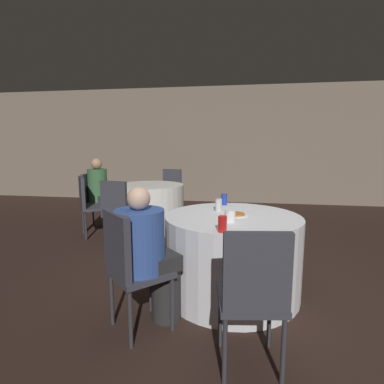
# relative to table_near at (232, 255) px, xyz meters

# --- Properties ---
(ground_plane) EXTENTS (16.00, 16.00, 0.00)m
(ground_plane) POSITION_rel_table_near_xyz_m (0.21, -0.12, -0.38)
(ground_plane) COLOR black
(wall_back) EXTENTS (16.00, 0.06, 2.80)m
(wall_back) POSITION_rel_table_near_xyz_m (0.21, 4.71, 1.02)
(wall_back) COLOR #7A6B5B
(wall_back) RESTS_ON ground_plane
(table_near) EXTENTS (1.26, 1.26, 0.76)m
(table_near) POSITION_rel_table_near_xyz_m (0.00, 0.00, 0.00)
(table_near) COLOR silver
(table_near) RESTS_ON ground_plane
(table_far) EXTENTS (1.12, 1.12, 0.76)m
(table_far) POSITION_rel_table_near_xyz_m (-1.43, 2.02, 0.00)
(table_far) COLOR white
(table_far) RESTS_ON ground_plane
(chair_near_southwest) EXTENTS (0.57, 0.57, 0.93)m
(chair_near_southwest) POSITION_rel_table_near_xyz_m (-0.73, -0.74, 0.18)
(chair_near_southwest) COLOR #383842
(chair_near_southwest) RESTS_ON ground_plane
(chair_near_south) EXTENTS (0.45, 0.46, 0.93)m
(chair_near_south) POSITION_rel_table_near_xyz_m (0.15, -1.03, 0.18)
(chair_near_south) COLOR #383842
(chair_near_south) RESTS_ON ground_plane
(chair_far_north) EXTENTS (0.45, 0.45, 0.93)m
(chair_far_north) POSITION_rel_table_near_xyz_m (-1.30, 2.98, 0.18)
(chair_far_north) COLOR #383842
(chair_far_north) RESTS_ON ground_plane
(chair_far_southwest) EXTENTS (0.56, 0.56, 0.93)m
(chair_far_southwest) POSITION_rel_table_near_xyz_m (-2.23, 1.46, 0.18)
(chair_far_southwest) COLOR #383842
(chair_far_southwest) RESTS_ON ground_plane
(chair_far_south) EXTENTS (0.46, 0.46, 0.93)m
(chair_far_south) POSITION_rel_table_near_xyz_m (-1.58, 1.05, 0.18)
(chair_far_south) COLOR #383842
(chair_far_south) RESTS_ON ground_plane
(chair_far_west) EXTENTS (0.44, 0.44, 0.93)m
(chair_far_west) POSITION_rel_table_near_xyz_m (-2.40, 1.92, 0.18)
(chair_far_west) COLOR #383842
(chair_far_west) RESTS_ON ground_plane
(person_blue_shirt) EXTENTS (0.50, 0.50, 1.10)m
(person_blue_shirt) POSITION_rel_table_near_xyz_m (-0.62, -0.63, 0.20)
(person_blue_shirt) COLOR #282828
(person_blue_shirt) RESTS_ON ground_plane
(person_green_jacket) EXTENTS (0.50, 0.33, 1.19)m
(person_green_jacket) POSITION_rel_table_near_xyz_m (-2.23, 1.93, 0.22)
(person_green_jacket) COLOR #282828
(person_green_jacket) RESTS_ON ground_plane
(pizza_plate_near) EXTENTS (0.25, 0.25, 0.02)m
(pizza_plate_near) POSITION_rel_table_near_xyz_m (0.01, 0.02, 0.39)
(pizza_plate_near) COLOR white
(pizza_plate_near) RESTS_ON table_near
(soda_can_blue) EXTENTS (0.07, 0.07, 0.12)m
(soda_can_blue) POSITION_rel_table_near_xyz_m (-0.11, 0.49, 0.44)
(soda_can_blue) COLOR #1E38A5
(soda_can_blue) RESTS_ON table_near
(soda_can_red) EXTENTS (0.07, 0.07, 0.12)m
(soda_can_red) POSITION_rel_table_near_xyz_m (-0.06, -0.55, 0.44)
(soda_can_red) COLOR red
(soda_can_red) RESTS_ON table_near
(soda_can_silver) EXTENTS (0.07, 0.07, 0.12)m
(soda_can_silver) POSITION_rel_table_near_xyz_m (-0.15, 0.18, 0.44)
(soda_can_silver) COLOR silver
(soda_can_silver) RESTS_ON table_near
(cup_near) EXTENTS (0.09, 0.09, 0.10)m
(cup_near) POSITION_rel_table_near_xyz_m (-0.02, -0.23, 0.43)
(cup_near) COLOR white
(cup_near) RESTS_ON table_near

